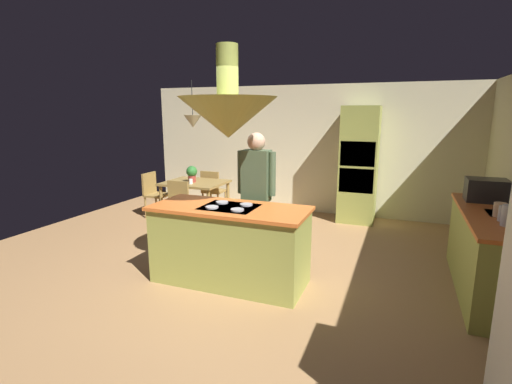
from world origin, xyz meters
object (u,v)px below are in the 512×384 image
person_at_island (256,189)px  oven_tower (359,165)px  dining_table (195,187)px  chair_at_corner (154,192)px  cup_on_table (191,182)px  canister_tea (500,210)px  chair_facing_island (175,203)px  kitchen_island (230,244)px  canister_flour (509,216)px  canister_sugar (504,214)px  chair_by_back_wall (212,189)px  microwave_on_counter (486,190)px  potted_plant_on_table (192,173)px

person_at_island → oven_tower: bearing=68.3°
dining_table → chair_at_corner: 0.94m
cup_on_table → person_at_island: bearing=-34.8°
dining_table → cup_on_table: bearing=-78.4°
canister_tea → dining_table: bearing=162.3°
chair_facing_island → cup_on_table: bearing=84.1°
kitchen_island → oven_tower: 3.48m
canister_flour → canister_sugar: canister_flour is taller
kitchen_island → canister_flour: size_ratio=8.95×
chair_by_back_wall → cup_on_table: chair_by_back_wall is taller
chair_at_corner → canister_sugar: 5.73m
canister_tea → oven_tower: bearing=123.8°
oven_tower → canister_flour: (1.74, -2.96, -0.03)m
dining_table → canister_flour: size_ratio=5.25×
kitchen_island → chair_facing_island: kitchen_island is taller
kitchen_island → chair_at_corner: kitchen_island is taller
kitchen_island → dining_table: bearing=129.0°
chair_by_back_wall → microwave_on_counter: size_ratio=1.89×
kitchen_island → microwave_on_counter: size_ratio=4.05×
chair_by_back_wall → potted_plant_on_table: (-0.03, -0.72, 0.42)m
person_at_island → canister_tea: person_at_island is taller
kitchen_island → cup_on_table: size_ratio=20.69×
kitchen_island → canister_tea: size_ratio=12.28×
dining_table → canister_sugar: canister_sugar is taller
oven_tower → canister_tea: (1.74, -2.60, -0.06)m
person_at_island → chair_facing_island: size_ratio=2.03×
canister_flour → potted_plant_on_table: bearing=158.9°
canister_sugar → potted_plant_on_table: bearing=160.9°
chair_facing_island → microwave_on_counter: (4.54, -0.01, 0.57)m
canister_flour → dining_table: bearing=158.2°
person_at_island → chair_at_corner: size_ratio=2.03×
oven_tower → dining_table: 3.05m
oven_tower → person_at_island: oven_tower is taller
potted_plant_on_table → canister_flour: size_ratio=1.44×
chair_by_back_wall → canister_sugar: bearing=153.1°
oven_tower → canister_tea: bearing=-56.2°
chair_at_corner → microwave_on_counter: size_ratio=1.89×
canister_flour → canister_sugar: 0.18m
person_at_island → canister_tea: (2.76, -0.03, -0.01)m
chair_by_back_wall → canister_flour: (4.54, -2.48, 0.53)m
kitchen_island → chair_by_back_wall: kitchen_island is taller
oven_tower → canister_sugar: oven_tower is taller
kitchen_island → oven_tower: (1.10, 3.24, 0.60)m
chair_at_corner → canister_tea: 5.68m
chair_facing_island → canister_sugar: 4.67m
kitchen_island → dining_table: kitchen_island is taller
chair_facing_island → chair_by_back_wall: same height
canister_tea → microwave_on_counter: size_ratio=0.33×
kitchen_island → chair_at_corner: (-2.62, 2.10, 0.03)m
potted_plant_on_table → canister_sugar: 4.84m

